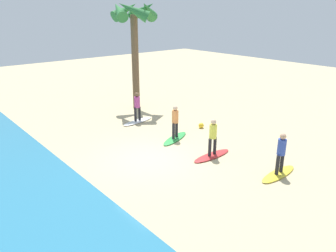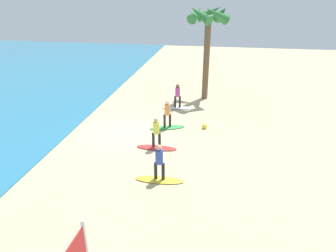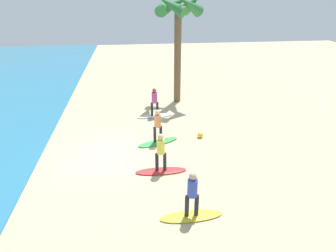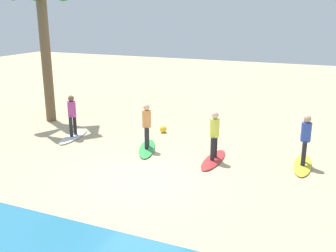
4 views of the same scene
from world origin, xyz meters
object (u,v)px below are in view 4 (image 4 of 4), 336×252
surfboard_red (213,160)px  surfer_green (147,123)px  surfboard_white (74,136)px  beach_ball (163,129)px  surfboard_yellow (303,165)px  surfboard_green (147,148)px  surfer_yellow (306,136)px  surfer_white (72,113)px  surfer_red (214,132)px

surfboard_red → surfer_green: size_ratio=1.28×
surfer_green → surfboard_white: 3.51m
beach_ball → surfboard_red: bearing=141.7°
surfboard_white → beach_ball: beach_ball is taller
surfboard_yellow → beach_ball: beach_ball is taller
surfboard_green → beach_ball: 2.19m
surfer_green → surfer_yellow: bearing=-173.7°
surfboard_green → surfer_green: surfer_green is taller
surfboard_white → surfer_white: bearing=-0.0°
surfboard_yellow → surfer_red: (2.83, 0.71, 0.99)m
surfboard_yellow → surfboard_green: same height
beach_ball → surfer_green: bearing=98.4°
surfer_red → surfboard_green: (2.58, -0.12, -0.99)m
surfboard_yellow → surfboard_white: 8.79m
beach_ball → surfboard_white: bearing=33.8°
surfboard_yellow → surfer_yellow: 0.99m
surfer_yellow → beach_ball: 6.01m
surfboard_yellow → surfer_yellow: size_ratio=1.28×
surfboard_yellow → surfboard_red: bearing=-77.8°
surfer_red → surfer_white: bearing=-2.4°
surfboard_yellow → surfboard_green: 5.44m
surfer_green → beach_ball: surfer_green is taller
surfboard_green → beach_ball: bearing=167.7°
surfboard_yellow → surfer_green: (5.41, 0.60, 0.99)m
surfer_red → surfer_white: 5.95m
surfboard_red → beach_ball: beach_ball is taller
surfer_red → surfer_green: size_ratio=1.00×
surfer_red → surfboard_white: bearing=-2.4°
surfboard_yellow → beach_ball: bearing=-107.3°
surfer_white → surfer_red: bearing=177.6°
surfer_yellow → surfer_white: 8.79m
surfboard_yellow → surfer_yellow: bearing=178.1°
surfer_red → beach_ball: 3.80m
surfer_white → surfboard_white: bearing=0.0°
surfer_yellow → surfboard_red: bearing=14.1°
surfer_red → surfboard_white: size_ratio=0.78×
surfer_red → surfer_green: 2.58m
surfboard_white → surfboard_green: bearing=79.3°
surfer_green → surfboard_yellow: bearing=-173.7°
surfboard_yellow → surfer_green: 5.53m
surfboard_red → surfboard_green: 2.58m
surfer_green → beach_ball: 2.37m
surfboard_green → beach_ball: beach_ball is taller
surfboard_yellow → beach_ball: (5.73, -1.57, 0.10)m
surfer_green → beach_ball: size_ratio=5.61×
surfboard_yellow → surfer_yellow: (0.00, -0.00, 0.99)m
surfboard_red → surfer_green: (2.58, -0.12, 0.99)m
surfboard_red → surfer_white: 6.03m
surfer_yellow → surfboard_green: bearing=6.3°
beach_ball → surfer_red: bearing=141.7°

